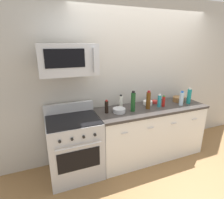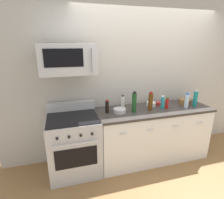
# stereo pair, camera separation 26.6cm
# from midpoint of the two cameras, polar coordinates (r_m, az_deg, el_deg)

# --- Properties ---
(ground_plane) EXTENTS (6.00, 6.00, 0.00)m
(ground_plane) POSITION_cam_midpoint_polar(r_m,az_deg,el_deg) (3.50, 14.44, -17.09)
(ground_plane) COLOR olive
(back_wall) EXTENTS (5.00, 0.10, 2.70)m
(back_wall) POSITION_cam_midpoint_polar(r_m,az_deg,el_deg) (3.31, 12.69, 6.52)
(back_wall) COLOR #B7B2A8
(back_wall) RESTS_ON ground_plane
(counter_unit) EXTENTS (1.91, 0.66, 0.92)m
(counter_unit) POSITION_cam_midpoint_polar(r_m,az_deg,el_deg) (3.27, 15.06, -10.44)
(counter_unit) COLOR white
(counter_unit) RESTS_ON ground_plane
(range_oven) EXTENTS (0.76, 0.69, 1.07)m
(range_oven) POSITION_cam_midpoint_polar(r_m,az_deg,el_deg) (2.88, -9.17, -13.92)
(range_oven) COLOR #B7BABF
(range_oven) RESTS_ON ground_plane
(microwave) EXTENTS (0.74, 0.44, 0.40)m
(microwave) POSITION_cam_midpoint_polar(r_m,az_deg,el_deg) (2.51, -10.74, 12.44)
(microwave) COLOR #B7BABF
(bottle_soy_sauce_dark) EXTENTS (0.06, 0.06, 0.21)m
(bottle_soy_sauce_dark) POSITION_cam_midpoint_polar(r_m,az_deg,el_deg) (2.77, 1.17, -2.33)
(bottle_soy_sauce_dark) COLOR black
(bottle_soy_sauce_dark) RESTS_ON countertop_slab
(bottle_wine_green) EXTENTS (0.07, 0.07, 0.33)m
(bottle_wine_green) POSITION_cam_midpoint_polar(r_m,az_deg,el_deg) (2.82, 9.73, -0.96)
(bottle_wine_green) COLOR #19471E
(bottle_wine_green) RESTS_ON countertop_slab
(bottle_wine_amber) EXTENTS (0.07, 0.07, 0.30)m
(bottle_wine_amber) POSITION_cam_midpoint_polar(r_m,az_deg,el_deg) (2.96, 14.64, -0.67)
(bottle_wine_amber) COLOR #59330F
(bottle_wine_amber) RESTS_ON countertop_slab
(bottle_vinegar_white) EXTENTS (0.06, 0.06, 0.23)m
(bottle_vinegar_white) POSITION_cam_midpoint_polar(r_m,az_deg,el_deg) (2.97, 5.97, -0.86)
(bottle_vinegar_white) COLOR silver
(bottle_vinegar_white) RESTS_ON countertop_slab
(bottle_sparkling_teal) EXTENTS (0.07, 0.07, 0.28)m
(bottle_sparkling_teal) POSITION_cam_midpoint_polar(r_m,az_deg,el_deg) (3.41, 26.95, 0.21)
(bottle_sparkling_teal) COLOR #197F7A
(bottle_sparkling_teal) RESTS_ON countertop_slab
(bottle_water_clear) EXTENTS (0.07, 0.07, 0.25)m
(bottle_water_clear) POSITION_cam_midpoint_polar(r_m,az_deg,el_deg) (3.28, 24.75, -0.43)
(bottle_water_clear) COLOR silver
(bottle_water_clear) RESTS_ON countertop_slab
(bottle_dish_soap) EXTENTS (0.06, 0.06, 0.22)m
(bottle_dish_soap) POSITION_cam_midpoint_polar(r_m,az_deg,el_deg) (3.09, 18.09, -0.97)
(bottle_dish_soap) COLOR teal
(bottle_dish_soap) RESTS_ON countertop_slab
(bottle_hot_sauce_red) EXTENTS (0.05, 0.05, 0.19)m
(bottle_hot_sauce_red) POSITION_cam_midpoint_polar(r_m,az_deg,el_deg) (3.13, 19.40, -1.12)
(bottle_hot_sauce_red) COLOR #B21914
(bottle_hot_sauce_red) RESTS_ON countertop_slab
(bowl_red_small) EXTENTS (0.11, 0.11, 0.05)m
(bowl_red_small) POSITION_cam_midpoint_polar(r_m,az_deg,el_deg) (3.29, 16.93, -1.19)
(bowl_red_small) COLOR #B72D28
(bowl_red_small) RESTS_ON countertop_slab
(bowl_steel_prep) EXTENTS (0.20, 0.20, 0.07)m
(bowl_steel_prep) POSITION_cam_midpoint_polar(r_m,az_deg,el_deg) (2.80, 5.16, -3.55)
(bowl_steel_prep) COLOR #B2B5BA
(bowl_steel_prep) RESTS_ON countertop_slab
(bowl_wooden_salad) EXTENTS (0.21, 0.21, 0.09)m
(bowl_wooden_salad) POSITION_cam_midpoint_polar(r_m,az_deg,el_deg) (3.49, 24.08, -0.55)
(bowl_wooden_salad) COLOR brown
(bowl_wooden_salad) RESTS_ON countertop_slab
(bowl_white_ceramic) EXTENTS (0.16, 0.16, 0.07)m
(bowl_white_ceramic) POSITION_cam_midpoint_polar(r_m,az_deg,el_deg) (3.20, 14.64, -1.38)
(bowl_white_ceramic) COLOR white
(bowl_white_ceramic) RESTS_ON countertop_slab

